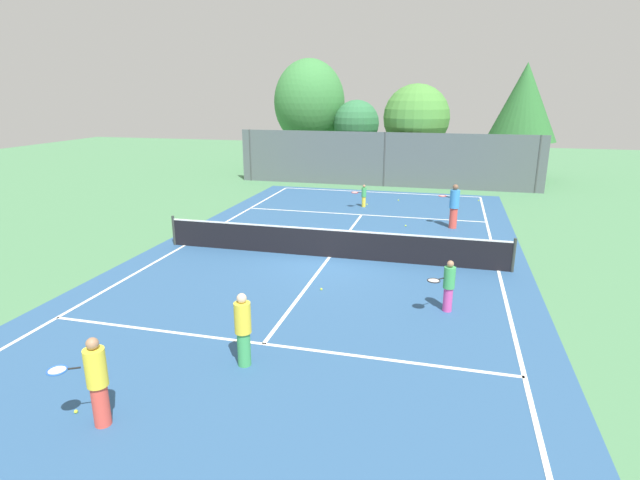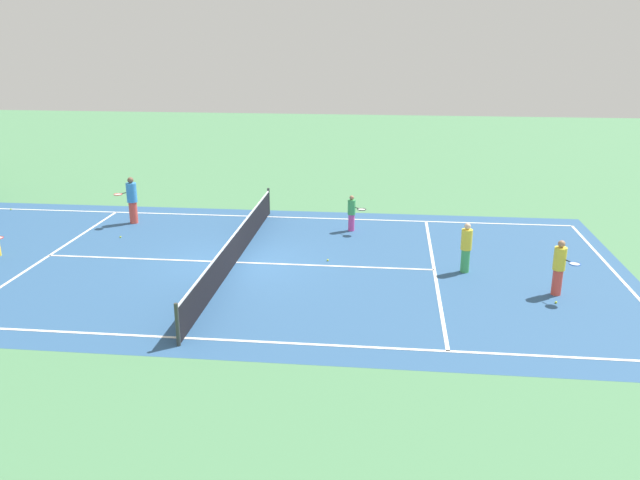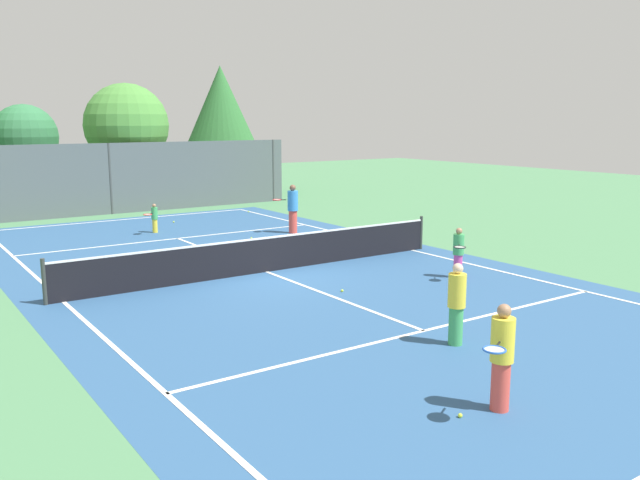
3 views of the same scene
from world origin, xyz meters
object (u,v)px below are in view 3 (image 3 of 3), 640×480
tennis_ball_1 (342,291)px  tennis_ball_2 (174,222)px  tennis_ball_0 (153,230)px  player_1 (154,218)px  player_0 (293,208)px  tennis_ball_3 (460,415)px  tennis_ball_5 (251,238)px  player_3 (457,303)px  player_4 (502,356)px  tennis_ball_4 (249,212)px  player_2 (458,252)px

tennis_ball_1 → tennis_ball_2: 12.98m
tennis_ball_0 → tennis_ball_1: same height
tennis_ball_0 → player_1: bearing=-103.2°
tennis_ball_2 → player_0: bearing=-60.9°
player_1 → tennis_ball_3: player_1 is taller
tennis_ball_5 → player_3: bearing=-100.3°
player_1 → player_3: 15.40m
player_1 → player_0: bearing=-35.1°
player_4 → tennis_ball_1: 7.15m
player_3 → tennis_ball_3: player_3 is taller
player_0 → tennis_ball_4: player_0 is taller
player_1 → tennis_ball_5: player_1 is taller
player_3 → tennis_ball_5: bearing=79.7°
tennis_ball_4 → tennis_ball_1: bearing=-109.4°
tennis_ball_2 → tennis_ball_5: bearing=-80.8°
tennis_ball_1 → tennis_ball_5: (1.68, 7.78, 0.00)m
tennis_ball_5 → player_2: bearing=-77.9°
player_1 → tennis_ball_4: player_1 is taller
player_3 → tennis_ball_0: (-0.04, 15.90, -0.78)m
player_1 → tennis_ball_3: 17.79m
tennis_ball_2 → tennis_ball_3: size_ratio=1.00×
tennis_ball_3 → tennis_ball_5: bearing=72.8°
tennis_ball_0 → tennis_ball_2: (1.42, 1.41, 0.00)m
player_2 → tennis_ball_3: size_ratio=20.77×
tennis_ball_0 → tennis_ball_2: 2.00m
player_1 → player_4: bearing=-94.6°
tennis_ball_2 → tennis_ball_4: 4.17m
player_2 → player_4: (-5.60, -6.21, 0.13)m
tennis_ball_5 → tennis_ball_3: bearing=-107.2°
player_2 → tennis_ball_1: 3.59m
tennis_ball_3 → player_2: bearing=44.1°
player_4 → tennis_ball_2: player_4 is taller
tennis_ball_0 → tennis_ball_4: size_ratio=1.00×
player_2 → player_4: player_4 is taller
player_1 → player_3: size_ratio=0.70×
tennis_ball_0 → tennis_ball_3: (-2.20, -18.17, 0.00)m
tennis_ball_2 → tennis_ball_3: 19.91m
player_0 → tennis_ball_2: 5.72m
tennis_ball_0 → tennis_ball_2: bearing=44.8°
player_1 → tennis_ball_5: size_ratio=16.78×
player_2 → tennis_ball_4: player_2 is taller
tennis_ball_2 → tennis_ball_4: same height
player_0 → player_2: size_ratio=1.34×
player_3 → tennis_ball_1: size_ratio=24.12×
player_3 → tennis_ball_3: (-2.24, -2.27, -0.78)m
player_1 → player_2: 12.33m
player_3 → player_4: bearing=-123.2°
player_3 → player_0: bearing=71.6°
player_0 → player_2: bearing=-90.8°
player_0 → player_1: bearing=144.9°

